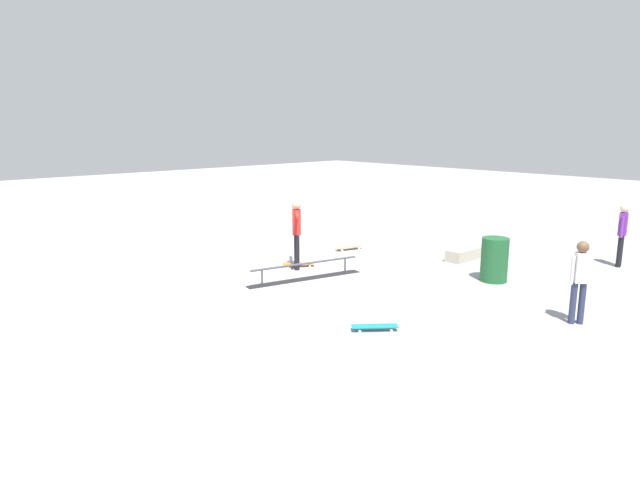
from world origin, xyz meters
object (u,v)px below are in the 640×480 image
at_px(skater_main, 297,229).
at_px(loose_skateboard_natural, 349,247).
at_px(skate_ledge, 478,250).
at_px(bystander_purple_shirt, 622,232).
at_px(loose_skateboard_teal, 375,326).
at_px(bystander_white_shirt, 580,278).
at_px(skateboard_main, 299,264).
at_px(trash_bin, 494,260).
at_px(grind_rail, 305,272).

relative_size(skater_main, loose_skateboard_natural, 2.08).
relative_size(skate_ledge, loose_skateboard_natural, 2.94).
bearing_deg(bystander_purple_shirt, loose_skateboard_teal, -21.52).
xyz_separation_m(skater_main, loose_skateboard_teal, (1.68, 4.06, -0.92)).
distance_m(bystander_white_shirt, loose_skateboard_natural, 7.03).
bearing_deg(skateboard_main, loose_skateboard_teal, 102.88).
xyz_separation_m(skate_ledge, bystander_purple_shirt, (-1.59, 3.02, 0.74)).
bearing_deg(skate_ledge, trash_bin, 39.48).
bearing_deg(bystander_purple_shirt, skate_ledge, -74.82).
bearing_deg(grind_rail, skateboard_main, -109.55).
bearing_deg(skate_ledge, bystander_purple_shirt, 117.80).
relative_size(skate_ledge, bystander_white_shirt, 1.61).
height_order(loose_skateboard_natural, trash_bin, trash_bin).
xyz_separation_m(skateboard_main, trash_bin, (-2.43, 3.98, 0.43)).
bearing_deg(loose_skateboard_teal, trash_bin, -137.78).
relative_size(skater_main, skateboard_main, 2.26).
bearing_deg(bystander_white_shirt, loose_skateboard_teal, 9.89).
xyz_separation_m(loose_skateboard_natural, trash_bin, (-0.15, 4.45, 0.43)).
height_order(grind_rail, loose_skateboard_teal, grind_rail).
distance_m(grind_rail, trash_bin, 4.30).
bearing_deg(loose_skateboard_teal, skate_ledge, -124.63).
relative_size(skater_main, bystander_purple_shirt, 1.09).
relative_size(bystander_purple_shirt, bystander_white_shirt, 1.05).
height_order(bystander_white_shirt, trash_bin, bystander_white_shirt).
height_order(grind_rail, loose_skateboard_natural, grind_rail).
xyz_separation_m(skateboard_main, bystander_purple_shirt, (-5.92, 5.42, 0.82)).
bearing_deg(loose_skateboard_natural, bystander_purple_shirt, -42.35).
relative_size(skateboard_main, loose_skateboard_teal, 1.02).
height_order(skateboard_main, bystander_white_shirt, bystander_white_shirt).
relative_size(bystander_purple_shirt, loose_skateboard_teal, 2.11).
bearing_deg(bystander_white_shirt, grind_rail, -25.83).
xyz_separation_m(grind_rail, skateboard_main, (-0.63, -0.97, -0.10)).
distance_m(skateboard_main, loose_skateboard_natural, 2.32).
xyz_separation_m(grind_rail, loose_skateboard_teal, (1.23, 3.23, -0.10)).
bearing_deg(grind_rail, skate_ledge, 177.11).
bearing_deg(grind_rail, loose_skateboard_teal, 82.34).
distance_m(skate_ledge, skateboard_main, 4.96).
height_order(skater_main, bystander_purple_shirt, skater_main).
distance_m(loose_skateboard_natural, loose_skateboard_teal, 6.24).
height_order(skateboard_main, loose_skateboard_natural, same).
bearing_deg(loose_skateboard_natural, bystander_white_shirt, -84.29).
bearing_deg(skater_main, bystander_purple_shirt, 87.01).
bearing_deg(skate_ledge, skateboard_main, -29.05).
xyz_separation_m(bystander_white_shirt, trash_bin, (-1.39, -2.43, -0.35)).
distance_m(skateboard_main, bystander_purple_shirt, 8.07).
xyz_separation_m(grind_rail, loose_skateboard_natural, (-2.90, -1.44, -0.10)).
bearing_deg(trash_bin, loose_skateboard_natural, -88.03).
distance_m(skater_main, skateboard_main, 0.95).
xyz_separation_m(grind_rail, skater_main, (-0.45, -0.83, 0.83)).
height_order(skate_ledge, trash_bin, trash_bin).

